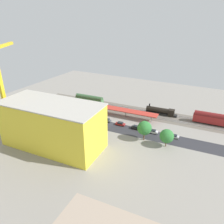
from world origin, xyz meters
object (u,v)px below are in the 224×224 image
object	(u,v)px
locomotive	(162,111)
street_tree_4	(144,128)
parked_car_5	(92,117)
tower_crane	(3,85)
parked_car_4	(107,120)
platform_canopy_near	(102,106)
box_truck_1	(55,123)
street_tree_3	(167,136)
passenger_coach	(214,119)
parked_car_2	(136,128)
traffic_light	(86,118)
freight_coach_far	(89,100)
parked_car_1	(153,132)
parked_car_3	(120,124)
box_truck_0	(74,126)
parked_car_0	(174,136)
street_tree_1	(78,117)
construction_building	(52,125)
parked_car_6	(79,114)
street_tree_2	(76,114)
street_tree_0	(95,119)

from	to	relation	value
locomotive	street_tree_4	size ratio (longest dim) A/B	1.90
parked_car_5	tower_crane	size ratio (longest dim) A/B	0.12
parked_car_4	platform_canopy_near	bearing A→B (deg)	-49.52
tower_crane	box_truck_1	bearing A→B (deg)	-135.50
parked_car_5	street_tree_3	world-z (taller)	street_tree_3
passenger_coach	parked_car_2	xyz separation A→B (m)	(31.93, 21.83, -2.35)
parked_car_4	traffic_light	world-z (taller)	traffic_light
traffic_light	freight_coach_far	bearing A→B (deg)	-60.85
box_truck_1	street_tree_4	world-z (taller)	street_tree_4
parked_car_1	parked_car_3	xyz separation A→B (m)	(16.53, -0.19, -0.02)
parked_car_3	traffic_light	size ratio (longest dim) A/B	0.77
parked_car_3	box_truck_0	world-z (taller)	box_truck_0
parked_car_2	parked_car_0	bearing A→B (deg)	-179.30
locomotive	box_truck_0	size ratio (longest dim) A/B	1.82
passenger_coach	box_truck_0	world-z (taller)	passenger_coach
parked_car_3	parked_car_4	bearing A→B (deg)	-3.05
parked_car_4	street_tree_1	size ratio (longest dim) A/B	0.65
freight_coach_far	parked_car_0	size ratio (longest dim) A/B	4.05
parked_car_0	parked_car_1	distance (m)	9.45
construction_building	street_tree_4	size ratio (longest dim) A/B	4.57
parked_car_5	street_tree_3	distance (m)	41.94
street_tree_3	construction_building	bearing A→B (deg)	25.93
parked_car_6	box_truck_0	world-z (taller)	box_truck_0
parked_car_1	street_tree_2	distance (m)	38.05
platform_canopy_near	parked_car_3	distance (m)	18.15
platform_canopy_near	traffic_light	bearing A→B (deg)	92.11
street_tree_3	street_tree_1	bearing A→B (deg)	0.34
freight_coach_far	parked_car_4	bearing A→B (deg)	143.44
parked_car_2	parked_car_5	size ratio (longest dim) A/B	0.95
parked_car_6	street_tree_1	bearing A→B (deg)	122.56
freight_coach_far	construction_building	bearing A→B (deg)	104.13
parked_car_6	traffic_light	bearing A→B (deg)	139.85
parked_car_6	construction_building	size ratio (longest dim) A/B	0.12
street_tree_4	parked_car_0	bearing A→B (deg)	-145.94
parked_car_0	street_tree_1	bearing A→B (deg)	10.87
parked_car_6	box_truck_0	xyz separation A→B (m)	(-6.43, 13.17, 0.79)
freight_coach_far	tower_crane	world-z (taller)	tower_crane
locomotive	street_tree_0	xyz separation A→B (m)	(24.01, 29.71, 2.88)
passenger_coach	box_truck_1	size ratio (longest dim) A/B	2.20
locomotive	passenger_coach	size ratio (longest dim) A/B	0.88
parked_car_2	street_tree_2	distance (m)	29.92
parked_car_6	street_tree_2	distance (m)	10.33
platform_canopy_near	parked_car_3	world-z (taller)	platform_canopy_near
platform_canopy_near	parked_car_6	distance (m)	13.30
parked_car_1	street_tree_0	distance (m)	27.53
platform_canopy_near	construction_building	world-z (taller)	construction_building
parked_car_6	box_truck_1	xyz separation A→B (m)	(3.55, 15.42, 0.82)
traffic_light	passenger_coach	bearing A→B (deg)	-151.45
street_tree_3	traffic_light	world-z (taller)	street_tree_3
locomotive	box_truck_0	bearing A→B (deg)	46.79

